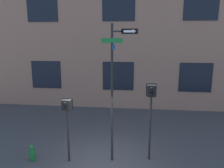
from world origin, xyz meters
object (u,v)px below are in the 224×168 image
object	(u,v)px
pedestrian_signal_right	(151,101)
fire_hydrant	(32,153)
pedestrian_signal_left	(67,113)
street_sign_pole	(114,85)

from	to	relation	value
pedestrian_signal_right	fire_hydrant	world-z (taller)	pedestrian_signal_right
pedestrian_signal_left	fire_hydrant	xyz separation A→B (m)	(-1.39, -0.13, -1.60)
street_sign_pole	pedestrian_signal_right	world-z (taller)	street_sign_pole
street_sign_pole	pedestrian_signal_left	distance (m)	1.98
street_sign_pole	fire_hydrant	size ratio (longest dim) A/B	7.91
street_sign_pole	fire_hydrant	xyz separation A→B (m)	(-3.05, -0.37, -2.63)
pedestrian_signal_left	pedestrian_signal_right	xyz separation A→B (m)	(3.00, 0.46, 0.41)
street_sign_pole	pedestrian_signal_right	distance (m)	1.49
fire_hydrant	pedestrian_signal_right	bearing A→B (deg)	7.68
pedestrian_signal_right	fire_hydrant	bearing A→B (deg)	-172.32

